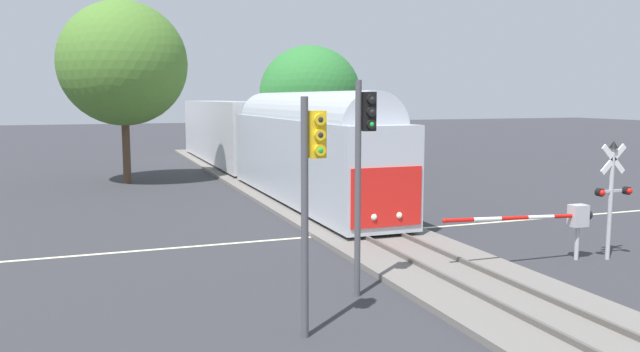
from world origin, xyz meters
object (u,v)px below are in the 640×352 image
traffic_signal_near_left (311,178)px  traffic_signal_median (363,153)px  crossing_gate_near (564,218)px  elm_centre_background (310,93)px  commuter_train (258,137)px  oak_behind_train (123,64)px  crossing_signal_mast (612,188)px

traffic_signal_near_left → traffic_signal_median: traffic_signal_median is taller
crossing_gate_near → elm_centre_background: bearing=87.0°
traffic_signal_median → elm_centre_background: bearing=73.3°
traffic_signal_median → traffic_signal_near_left: bearing=-134.4°
commuter_train → oak_behind_train: 9.14m
crossing_gate_near → elm_centre_background: size_ratio=0.61×
commuter_train → oak_behind_train: size_ratio=3.58×
crossing_signal_mast → traffic_signal_median: 9.12m
commuter_train → oak_behind_train: oak_behind_train is taller
commuter_train → crossing_signal_mast: bearing=-75.7°
traffic_signal_near_left → traffic_signal_median: bearing=45.6°
commuter_train → crossing_gate_near: 22.65m
commuter_train → crossing_gate_near: size_ratio=7.07×
crossing_signal_mast → traffic_signal_median: size_ratio=0.68×
commuter_train → traffic_signal_median: bearing=-97.9°
oak_behind_train → elm_centre_background: size_ratio=1.21×
crossing_gate_near → traffic_signal_median: (-7.44, -1.03, 2.38)m
oak_behind_train → elm_centre_background: oak_behind_train is taller
crossing_gate_near → traffic_signal_median: traffic_signal_median is taller
traffic_signal_median → oak_behind_train: oak_behind_train is taller
traffic_signal_near_left → commuter_train: bearing=77.9°
oak_behind_train → crossing_gate_near: bearing=-63.5°
crossing_signal_mast → oak_behind_train: (-13.53, 24.37, 4.87)m
traffic_signal_near_left → elm_centre_background: elm_centre_background is taller
crossing_signal_mast → traffic_signal_near_left: (-11.20, -2.92, 1.16)m
crossing_signal_mast → oak_behind_train: bearing=119.0°
crossing_gate_near → traffic_signal_near_left: size_ratio=1.06×
crossing_gate_near → oak_behind_train: bearing=116.5°
traffic_signal_median → elm_centre_background: (8.93, 29.79, 1.75)m
oak_behind_train → elm_centre_background: 14.38m
commuter_train → crossing_gate_near: bearing=-79.3°
crossing_signal_mast → traffic_signal_near_left: size_ratio=0.73×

